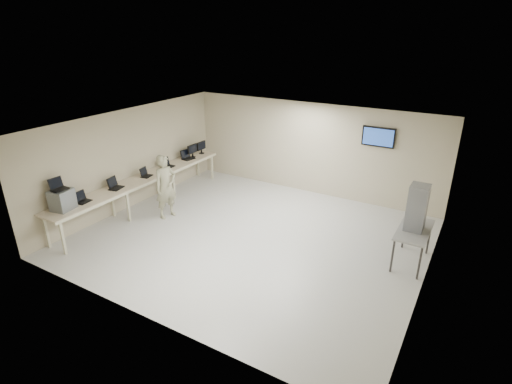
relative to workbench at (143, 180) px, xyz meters
The scene contains 14 objects.
room 3.67m from the workbench, ahead, with size 8.01×7.01×2.81m.
workbench is the anchor object (origin of this frame).
equipment_box 2.49m from the workbench, 91.46° to the right, with size 0.41×0.47×0.49m, color slate.
laptop_on_box 2.55m from the workbench, 92.72° to the right, with size 0.29×0.36×0.27m.
laptop_0 1.96m from the workbench, 91.87° to the right, with size 0.30×0.35×0.26m.
laptop_1 0.95m from the workbench, 94.57° to the right, with size 0.38×0.42×0.29m.
laptop_2 0.20m from the workbench, 105.28° to the left, with size 0.31×0.35×0.25m.
laptop_3 1.09m from the workbench, 93.81° to the left, with size 0.30×0.36×0.28m.
laptop_4 2.01m from the workbench, 91.30° to the left, with size 0.37×0.42×0.29m.
monitor_near 2.26m from the workbench, 90.29° to the left, with size 0.19×0.42×0.42m.
monitor_far 2.73m from the workbench, 90.24° to the left, with size 0.18×0.41×0.41m.
soldier 0.99m from the workbench, ahead, with size 0.64×0.42×1.76m, color #6C7759.
side_table 7.23m from the workbench, ahead, with size 0.64×1.38×0.83m.
storage_bins 7.23m from the workbench, ahead, with size 0.38×0.42×1.01m.
Camera 1 is at (4.51, -7.48, 4.86)m, focal length 28.00 mm.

